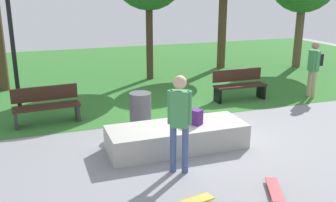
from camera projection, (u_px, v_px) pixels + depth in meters
The scene contains 11 objects.
ground_plane at pixel (195, 134), 8.77m from camera, with size 28.00×28.00×0.00m, color gray.
grass_lawn at pixel (122, 70), 15.59m from camera, with size 26.60×12.90×0.01m, color #2D6B28.
concrete_ledge at pixel (177, 137), 7.95m from camera, with size 2.90×1.05×0.51m, color #A8A59E.
backpack_on_ledge at pixel (195, 117), 7.91m from camera, with size 0.28×0.20×0.32m, color #4C1E66.
skater_performing_trick at pixel (179, 117), 6.68m from camera, with size 0.39×0.33×1.81m.
skateboard_by_ledge at pixel (275, 190), 6.23m from camera, with size 0.52×0.81×0.08m.
park_bench_near_path at pixel (239, 84), 11.38m from camera, with size 1.61×0.49×0.91m.
park_bench_near_lamppost at pixel (46, 105), 9.38m from camera, with size 1.63×0.58×0.91m.
lamp_post at pixel (8, 7), 10.02m from camera, with size 0.28×0.28×4.61m.
trash_bin at pixel (141, 111), 8.97m from camera, with size 0.52×0.52×0.90m, color #4C4C51.
pedestrian_with_backpack at pixel (314, 64), 11.52m from camera, with size 0.37×0.43×1.70m.
Camera 1 is at (-3.33, -7.51, 3.24)m, focal length 40.59 mm.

